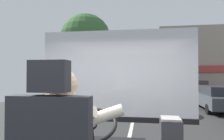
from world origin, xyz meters
name	(u,v)px	position (x,y,z in m)	size (l,w,h in m)	color
ground	(135,112)	(0.00, 8.80, -0.02)	(18.00, 44.00, 0.06)	#313131
windshield_panel	(117,86)	(0.00, 1.62, 1.72)	(2.50, 0.08, 1.48)	silver
street_tree	(86,40)	(-2.96, 9.92, 3.95)	(3.00, 3.00, 5.47)	#4C3828
shop_building	(212,62)	(6.92, 18.95, 3.08)	(10.15, 4.56, 6.16)	gray
parked_car_charcoal	(218,98)	(4.31, 9.69, 0.66)	(1.86, 3.92, 1.28)	#474C51
parked_car_red	(195,88)	(4.75, 16.44, 0.70)	(1.90, 3.82, 1.37)	maroon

